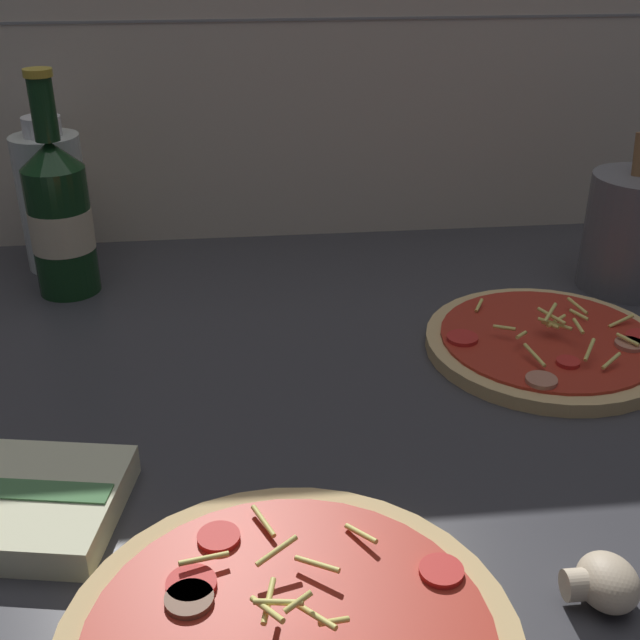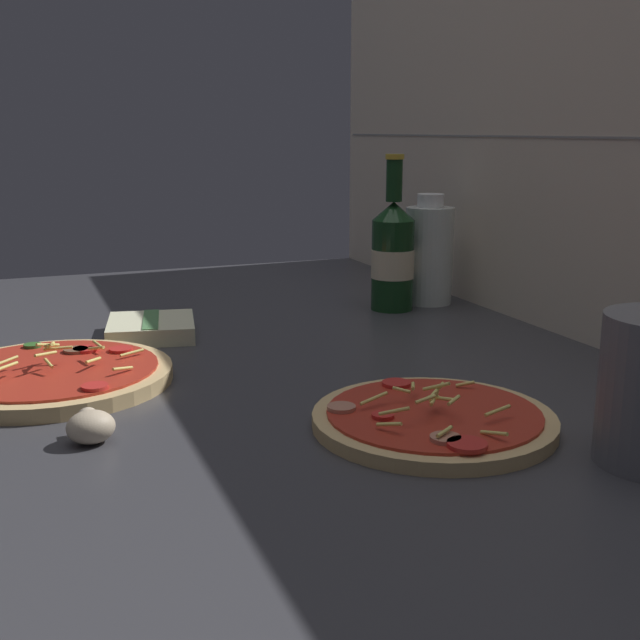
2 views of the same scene
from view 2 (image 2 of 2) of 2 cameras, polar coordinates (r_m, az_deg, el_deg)
The scene contains 8 objects.
counter_slab at distance 95.20cm, azimuth -3.70°, elevation -4.85°, with size 160.00×90.00×2.50cm.
tile_backsplash at distance 112.79cm, azimuth 19.20°, elevation 12.16°, with size 160.00×1.13×60.00cm.
pizza_near at distance 97.31cm, azimuth -18.51°, elevation -3.75°, with size 27.40×27.40×5.15cm.
pizza_far at distance 79.92cm, azimuth 8.06°, elevation -7.00°, with size 23.95×23.95×4.77cm.
beer_bottle at distance 129.48cm, azimuth 5.20°, elevation 4.70°, with size 6.91×6.91×24.80cm.
oil_bottle at distance 135.12cm, azimuth 7.75°, elevation 4.71°, with size 7.97×7.97×18.25cm.
mushroom_left at distance 78.27cm, azimuth -16.00°, elevation -7.27°, with size 4.73×4.50×3.15cm.
dish_towel at distance 115.51cm, azimuth -11.91°, elevation -0.57°, with size 14.70×14.03×2.56cm.
Camera 2 is at (86.28, -27.14, 30.97)cm, focal length 45.00 mm.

